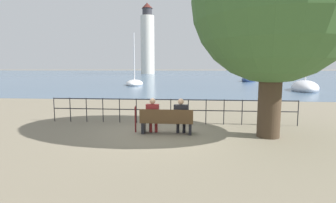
{
  "coord_description": "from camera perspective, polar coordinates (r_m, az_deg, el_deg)",
  "views": [
    {
      "loc": [
        0.92,
        -9.13,
        2.32
      ],
      "look_at": [
        0.0,
        0.5,
        1.09
      ],
      "focal_mm": 28.0,
      "sensor_mm": 36.0,
      "label": 1
    }
  ],
  "objects": [
    {
      "name": "promenade_railing",
      "position": [
        11.02,
        0.61,
        -1.27
      ],
      "size": [
        10.35,
        0.04,
        1.05
      ],
      "color": "black",
      "rests_on": "ground_plane"
    },
    {
      "name": "sailboat_2",
      "position": [
        31.3,
        27.61,
        2.77
      ],
      "size": [
        4.29,
        7.03,
        10.18
      ],
      "rotation": [
        0.0,
        0.0,
        -0.28
      ],
      "color": "silver",
      "rests_on": "ground_plane"
    },
    {
      "name": "sailboat_0",
      "position": [
        49.94,
        17.17,
        4.64
      ],
      "size": [
        4.43,
        7.17,
        11.73
      ],
      "rotation": [
        0.0,
        0.0,
        -0.34
      ],
      "color": "navy",
      "rests_on": "ground_plane"
    },
    {
      "name": "sailboat_1",
      "position": [
        36.98,
        -7.29,
        3.95
      ],
      "size": [
        3.04,
        5.44,
        7.52
      ],
      "rotation": [
        0.0,
        0.0,
        0.14
      ],
      "color": "white",
      "rests_on": "ground_plane"
    },
    {
      "name": "ground_plane",
      "position": [
        9.46,
        -0.29,
        -6.97
      ],
      "size": [
        1000.0,
        1000.0,
        0.0
      ],
      "primitive_type": "plane",
      "color": "#7A705B"
    },
    {
      "name": "harbor_water",
      "position": [
        169.03,
        5.17,
        6.39
      ],
      "size": [
        600.0,
        300.0,
        0.01
      ],
      "color": "#47607A",
      "rests_on": "ground_plane"
    },
    {
      "name": "park_bench",
      "position": [
        9.3,
        -0.33,
        -4.46
      ],
      "size": [
        1.88,
        0.45,
        0.9
      ],
      "color": "brown",
      "rests_on": "ground_plane"
    },
    {
      "name": "harbor_lighthouse",
      "position": [
        112.87,
        -4.49,
        12.92
      ],
      "size": [
        5.69,
        5.69,
        29.25
      ],
      "color": "silver",
      "rests_on": "ground_plane"
    },
    {
      "name": "seated_person_left",
      "position": [
        9.39,
        -3.35,
        -2.75
      ],
      "size": [
        0.45,
        0.35,
        1.27
      ],
      "color": "maroon",
      "rests_on": "ground_plane"
    },
    {
      "name": "closed_umbrella",
      "position": [
        9.61,
        -7.1,
        -3.42
      ],
      "size": [
        0.09,
        0.09,
        0.99
      ],
      "color": "maroon",
      "rests_on": "ground_plane"
    },
    {
      "name": "seated_person_right",
      "position": [
        9.29,
        2.81,
        -2.84
      ],
      "size": [
        0.49,
        0.35,
        1.27
      ],
      "color": "black",
      "rests_on": "ground_plane"
    },
    {
      "name": "shade_tree",
      "position": [
        9.61,
        22.16,
        19.56
      ],
      "size": [
        5.33,
        5.33,
        7.15
      ],
      "color": "#423323",
      "rests_on": "ground_plane"
    }
  ]
}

